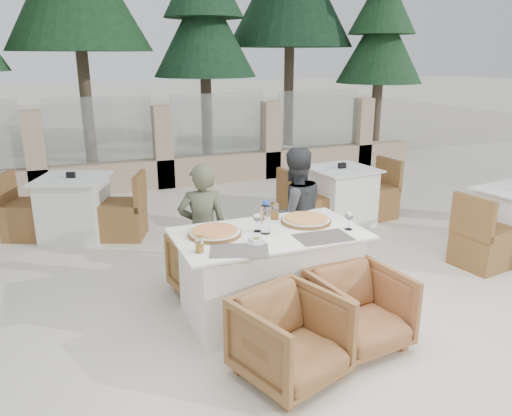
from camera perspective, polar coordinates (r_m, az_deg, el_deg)
name	(u,v)px	position (r m, az deg, el deg)	size (l,w,h in m)	color
ground	(280,313)	(4.55, 2.81, -11.93)	(80.00, 80.00, 0.00)	silver
sand_patch	(107,123)	(17.82, -16.68, 9.31)	(30.00, 16.00, 0.01)	beige
perimeter_wall_far	(163,141)	(8.69, -10.62, 7.50)	(10.00, 0.34, 1.60)	tan
pine_centre	(205,40)	(11.27, -5.90, 18.52)	(2.20, 2.20, 5.00)	#1C4225
pine_mid_right	(290,2)	(12.71, 3.94, 22.46)	(2.99, 2.99, 6.80)	#173820
pine_far_right	(380,53)	(12.40, 13.99, 16.84)	(1.98, 1.98, 4.50)	#214A28
dining_table	(269,274)	(4.37, 1.49, -7.54)	(1.60, 0.90, 0.77)	white
placemat_near_left	(239,250)	(3.84, -1.94, -4.87)	(0.45, 0.30, 0.00)	#625B54
placemat_near_right	(323,237)	(4.14, 7.69, -3.33)	(0.45, 0.30, 0.00)	#534F47
pizza_left	(215,232)	(4.16, -4.75, -2.75)	(0.45, 0.45, 0.06)	#CA491B
pizza_right	(306,219)	(4.48, 5.73, -1.31)	(0.45, 0.45, 0.06)	orange
water_bottle	(266,217)	(4.16, 1.10, -1.04)	(0.08, 0.08, 0.29)	#C0E2FD
wine_glass_centre	(257,221)	(4.21, 0.17, -1.52)	(0.08, 0.08, 0.18)	white
wine_glass_corner	(349,219)	(4.33, 10.56, -1.29)	(0.08, 0.08, 0.18)	white
beer_glass_left	(199,244)	(3.81, -6.48, -4.15)	(0.06, 0.06, 0.13)	gold
beer_glass_right	(275,211)	(4.54, 2.14, -0.36)	(0.08, 0.08, 0.15)	orange
olive_dish	(257,240)	(3.99, 0.08, -3.68)	(0.11, 0.11, 0.04)	silver
armchair_far_left	(209,264)	(4.79, -5.38, -6.44)	(0.64, 0.66, 0.60)	olive
armchair_far_right	(297,251)	(5.15, 4.68, -4.93)	(0.60, 0.61, 0.56)	olive
armchair_near_left	(290,339)	(3.61, 3.95, -14.67)	(0.66, 0.68, 0.62)	#8F5F34
armchair_near_right	(359,309)	(4.05, 11.74, -11.28)	(0.65, 0.67, 0.61)	#9A6238
diner_left	(203,229)	(4.73, -6.11, -2.45)	(0.46, 0.30, 1.26)	#53573F
diner_right	(294,215)	(5.00, 4.37, -0.76)	(0.66, 0.51, 1.36)	#393B3E
bg_table_a	(75,208)	(6.61, -20.03, 0.03)	(1.64, 0.82, 0.77)	silver
bg_table_b	(340,196)	(6.81, 9.63, 1.35)	(1.64, 0.82, 0.77)	white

